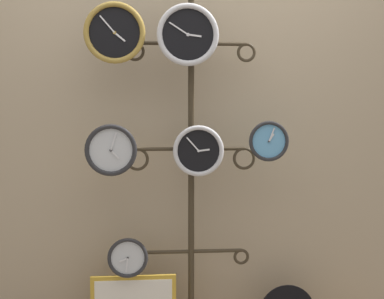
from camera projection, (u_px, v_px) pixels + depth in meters
shop_wall at (189, 95)px, 3.01m from camera, size 4.40×0.04×2.80m
display_stand at (191, 239)px, 2.91m from camera, size 0.70×0.39×1.95m
clock_top_left at (115, 33)px, 2.69m from camera, size 0.31×0.04×0.31m
clock_top_center at (188, 35)px, 2.73m from camera, size 0.32×0.04×0.32m
clock_middle_left at (111, 150)px, 2.75m from camera, size 0.27×0.04×0.27m
clock_middle_center at (198, 151)px, 2.79m from camera, size 0.27×0.04×0.27m
clock_middle_right at (269, 141)px, 2.80m from camera, size 0.21×0.04×0.21m
clock_bottom_left at (128, 258)px, 2.79m from camera, size 0.21×0.04×0.21m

